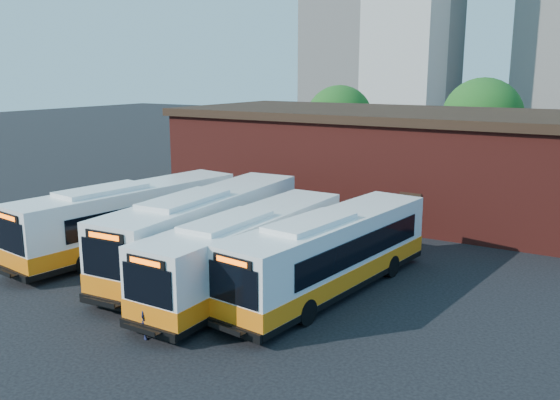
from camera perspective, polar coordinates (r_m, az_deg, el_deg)
The scene contains 9 objects.
ground at distance 22.79m, azimuth -7.15°, elevation -10.52°, with size 220.00×220.00×0.00m, color black.
bus_west at distance 30.28m, azimuth -14.27°, elevation -1.93°, with size 4.23×12.85×3.45m.
bus_midwest at distance 27.17m, azimuth -7.12°, elevation -3.12°, with size 3.52×13.28×3.58m.
bus_mideast at distance 24.30m, azimuth -3.05°, elevation -5.21°, with size 2.61×12.15×3.30m.
bus_east at distance 24.05m, azimuth 4.88°, elevation -5.41°, with size 3.85×12.32×3.31m.
transit_worker at distance 20.60m, azimuth -12.48°, elevation -10.73°, with size 0.61×0.40×1.68m, color #121533.
depot_building at distance 39.07m, azimuth 11.27°, elevation 3.88°, with size 28.60×12.60×6.40m.
tree_west at distance 53.80m, azimuth 5.73°, elevation 7.77°, with size 6.00×6.00×7.65m.
tree_mid at distance 51.72m, azimuth 18.90°, elevation 7.48°, with size 6.56×6.56×8.36m.
Camera 1 is at (13.23, -16.35, 8.77)m, focal length 38.00 mm.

